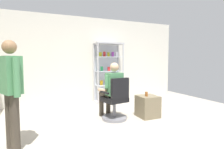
{
  "coord_description": "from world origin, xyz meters",
  "views": [
    {
      "loc": [
        -1.73,
        -2.66,
        1.33
      ],
      "look_at": [
        -0.07,
        1.31,
        1.0
      ],
      "focal_mm": 28.77,
      "sensor_mm": 36.0,
      "label": 1
    }
  ],
  "objects_px": {
    "seated_shopkeeper": "(112,88)",
    "tea_glass": "(146,94)",
    "display_cabinet_main": "(108,72)",
    "standing_customer": "(11,88)",
    "office_chair": "(116,103)",
    "storage_crate": "(148,106)"
  },
  "relations": [
    {
      "from": "seated_shopkeeper",
      "to": "standing_customer",
      "type": "relative_size",
      "value": 0.79
    },
    {
      "from": "storage_crate",
      "to": "standing_customer",
      "type": "xyz_separation_m",
      "value": [
        -2.75,
        -0.55,
        0.68
      ]
    },
    {
      "from": "office_chair",
      "to": "seated_shopkeeper",
      "type": "distance_m",
      "value": 0.36
    },
    {
      "from": "standing_customer",
      "to": "storage_crate",
      "type": "bearing_deg",
      "value": 11.24
    },
    {
      "from": "display_cabinet_main",
      "to": "seated_shopkeeper",
      "type": "distance_m",
      "value": 1.76
    },
    {
      "from": "display_cabinet_main",
      "to": "tea_glass",
      "type": "distance_m",
      "value": 1.98
    },
    {
      "from": "office_chair",
      "to": "seated_shopkeeper",
      "type": "relative_size",
      "value": 0.74
    },
    {
      "from": "display_cabinet_main",
      "to": "standing_customer",
      "type": "xyz_separation_m",
      "value": [
        -2.49,
        -2.44,
        -0.04
      ]
    },
    {
      "from": "display_cabinet_main",
      "to": "tea_glass",
      "type": "relative_size",
      "value": 18.34
    },
    {
      "from": "display_cabinet_main",
      "to": "storage_crate",
      "type": "relative_size",
      "value": 3.77
    },
    {
      "from": "office_chair",
      "to": "standing_customer",
      "type": "height_order",
      "value": "standing_customer"
    },
    {
      "from": "storage_crate",
      "to": "tea_glass",
      "type": "relative_size",
      "value": 4.87
    },
    {
      "from": "standing_customer",
      "to": "tea_glass",
      "type": "bearing_deg",
      "value": 10.74
    },
    {
      "from": "seated_shopkeeper",
      "to": "standing_customer",
      "type": "height_order",
      "value": "standing_customer"
    },
    {
      "from": "seated_shopkeeper",
      "to": "tea_glass",
      "type": "distance_m",
      "value": 0.83
    },
    {
      "from": "seated_shopkeeper",
      "to": "display_cabinet_main",
      "type": "bearing_deg",
      "value": 71.27
    },
    {
      "from": "office_chair",
      "to": "standing_customer",
      "type": "relative_size",
      "value": 0.59
    },
    {
      "from": "display_cabinet_main",
      "to": "standing_customer",
      "type": "bearing_deg",
      "value": -135.58
    },
    {
      "from": "storage_crate",
      "to": "tea_glass",
      "type": "bearing_deg",
      "value": -149.07
    },
    {
      "from": "storage_crate",
      "to": "tea_glass",
      "type": "xyz_separation_m",
      "value": [
        -0.06,
        -0.04,
        0.3
      ]
    },
    {
      "from": "storage_crate",
      "to": "standing_customer",
      "type": "distance_m",
      "value": 2.89
    },
    {
      "from": "office_chair",
      "to": "standing_customer",
      "type": "bearing_deg",
      "value": -162.24
    }
  ]
}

